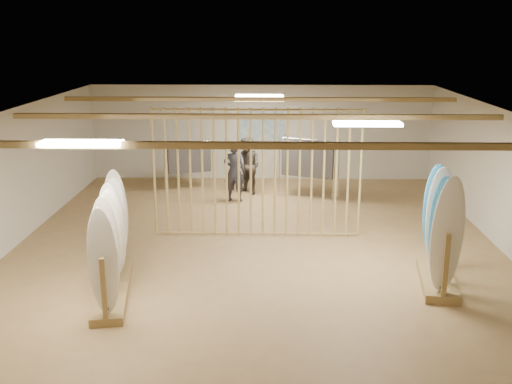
{
  "coord_description": "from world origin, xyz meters",
  "views": [
    {
      "loc": [
        0.28,
        -11.59,
        4.35
      ],
      "look_at": [
        0.0,
        0.0,
        1.2
      ],
      "focal_mm": 42.0,
      "sensor_mm": 36.0,
      "label": 1
    }
  ],
  "objects_px": {
    "clothing_rack_b": "(309,159)",
    "shopper_b": "(248,162)",
    "rack_right": "(440,247)",
    "clothing_rack_a": "(188,158)",
    "shopper_a": "(234,167)",
    "rack_left": "(111,257)"
  },
  "relations": [
    {
      "from": "rack_right",
      "to": "clothing_rack_a",
      "type": "distance_m",
      "value": 8.26
    },
    {
      "from": "clothing_rack_b",
      "to": "shopper_a",
      "type": "height_order",
      "value": "shopper_a"
    },
    {
      "from": "rack_left",
      "to": "shopper_a",
      "type": "relative_size",
      "value": 1.49
    },
    {
      "from": "clothing_rack_a",
      "to": "shopper_b",
      "type": "bearing_deg",
      "value": -36.81
    },
    {
      "from": "rack_right",
      "to": "clothing_rack_a",
      "type": "xyz_separation_m",
      "value": [
        -5.24,
        6.38,
        0.22
      ]
    },
    {
      "from": "rack_left",
      "to": "rack_right",
      "type": "height_order",
      "value": "rack_right"
    },
    {
      "from": "rack_right",
      "to": "clothing_rack_b",
      "type": "distance_m",
      "value": 5.96
    },
    {
      "from": "rack_right",
      "to": "rack_left",
      "type": "bearing_deg",
      "value": -167.03
    },
    {
      "from": "clothing_rack_a",
      "to": "clothing_rack_b",
      "type": "height_order",
      "value": "clothing_rack_b"
    },
    {
      "from": "rack_left",
      "to": "clothing_rack_a",
      "type": "xyz_separation_m",
      "value": [
        0.41,
        6.83,
        0.27
      ]
    },
    {
      "from": "rack_left",
      "to": "shopper_a",
      "type": "distance_m",
      "value": 5.97
    },
    {
      "from": "rack_right",
      "to": "shopper_a",
      "type": "relative_size",
      "value": 1.14
    },
    {
      "from": "shopper_a",
      "to": "clothing_rack_b",
      "type": "bearing_deg",
      "value": -157.79
    },
    {
      "from": "shopper_b",
      "to": "clothing_rack_b",
      "type": "bearing_deg",
      "value": 31.09
    },
    {
      "from": "rack_right",
      "to": "shopper_b",
      "type": "distance_m",
      "value": 6.93
    },
    {
      "from": "rack_left",
      "to": "shopper_a",
      "type": "xyz_separation_m",
      "value": [
        1.76,
        5.7,
        0.27
      ]
    },
    {
      "from": "clothing_rack_a",
      "to": "shopper_a",
      "type": "height_order",
      "value": "shopper_a"
    },
    {
      "from": "clothing_rack_b",
      "to": "shopper_b",
      "type": "xyz_separation_m",
      "value": [
        -1.63,
        0.32,
        -0.17
      ]
    },
    {
      "from": "rack_right",
      "to": "shopper_a",
      "type": "distance_m",
      "value": 6.54
    },
    {
      "from": "clothing_rack_a",
      "to": "shopper_b",
      "type": "distance_m",
      "value": 1.73
    },
    {
      "from": "rack_right",
      "to": "clothing_rack_a",
      "type": "height_order",
      "value": "rack_right"
    },
    {
      "from": "shopper_b",
      "to": "clothing_rack_a",
      "type": "bearing_deg",
      "value": -152.19
    }
  ]
}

